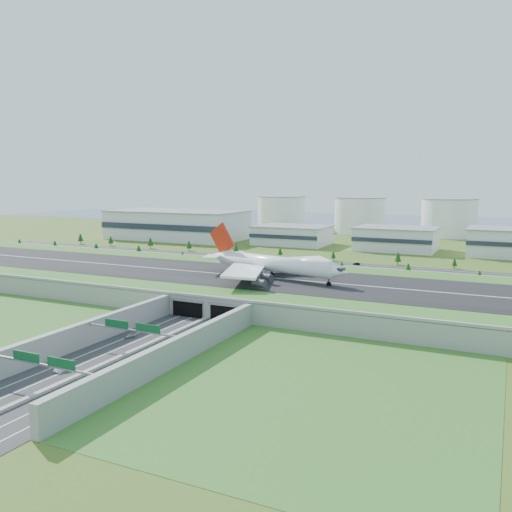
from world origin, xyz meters
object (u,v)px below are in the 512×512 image
at_px(car_2, 196,339).
at_px(car_4, 100,250).
at_px(car_3, 50,407).
at_px(car_7, 235,256).
at_px(fuel_tank_a, 282,213).
at_px(car_1, 63,368).
at_px(boeing_747, 274,264).
at_px(car_0, 130,336).
at_px(car_5, 357,264).

height_order(car_2, car_4, car_4).
height_order(car_3, car_4, car_4).
bearing_deg(car_7, fuel_tank_a, -176.57).
height_order(fuel_tank_a, car_4, fuel_tank_a).
xyz_separation_m(car_2, car_3, (-2.22, -61.06, -0.02)).
bearing_deg(car_1, boeing_747, 97.40).
height_order(car_2, car_7, car_7).
xyz_separation_m(car_1, car_4, (-165.83, 202.95, -0.04)).
distance_m(car_1, car_7, 227.53).
xyz_separation_m(car_0, car_7, (-56.91, 185.23, 0.10)).
xyz_separation_m(fuel_tank_a, car_1, (112.79, -426.74, -16.54)).
bearing_deg(fuel_tank_a, boeing_747, -67.88).
bearing_deg(fuel_tank_a, car_4, -103.33).
xyz_separation_m(fuel_tank_a, car_4, (-53.04, -223.80, -16.58)).
xyz_separation_m(car_2, car_5, (5.74, 181.72, 0.05)).
distance_m(boeing_747, car_5, 106.21).
relative_size(boeing_747, car_7, 14.24).
bearing_deg(fuel_tank_a, car_0, -74.48).
bearing_deg(car_4, fuel_tank_a, 1.12).
distance_m(car_1, car_5, 223.61).
bearing_deg(car_4, car_0, -121.72).
height_order(car_3, car_5, car_5).
xyz_separation_m(fuel_tank_a, car_2, (131.30, -386.17, -16.70)).
bearing_deg(car_2, fuel_tank_a, -67.66).
bearing_deg(car_4, car_3, -126.37).
xyz_separation_m(boeing_747, car_0, (-16.63, -83.55, -14.08)).
distance_m(car_0, car_4, 234.08).
bearing_deg(car_4, car_1, -126.30).
height_order(fuel_tank_a, car_7, fuel_tank_a).
height_order(fuel_tank_a, car_2, fuel_tank_a).
distance_m(car_0, car_5, 190.29).
bearing_deg(car_0, fuel_tank_a, 118.14).
bearing_deg(car_5, car_2, 5.38).
height_order(car_1, car_2, car_1).
relative_size(fuel_tank_a, boeing_747, 0.64).
bearing_deg(car_4, car_2, -116.93).
relative_size(car_4, car_7, 0.86).
xyz_separation_m(boeing_747, car_2, (5.62, -77.05, -14.10)).
distance_m(boeing_747, car_0, 86.35).
height_order(fuel_tank_a, boeing_747, fuel_tank_a).
bearing_deg(car_2, boeing_747, -82.26).
bearing_deg(car_3, car_0, -87.96).
height_order(car_4, car_5, car_4).
bearing_deg(car_3, car_5, -110.00).
xyz_separation_m(fuel_tank_a, car_3, (129.08, -447.23, -16.72)).
bearing_deg(car_1, car_5, 97.42).
relative_size(boeing_747, car_2, 15.95).
relative_size(fuel_tank_a, car_1, 9.84).
xyz_separation_m(car_4, car_5, (190.08, 19.34, -0.07)).
relative_size(car_2, car_7, 0.89).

